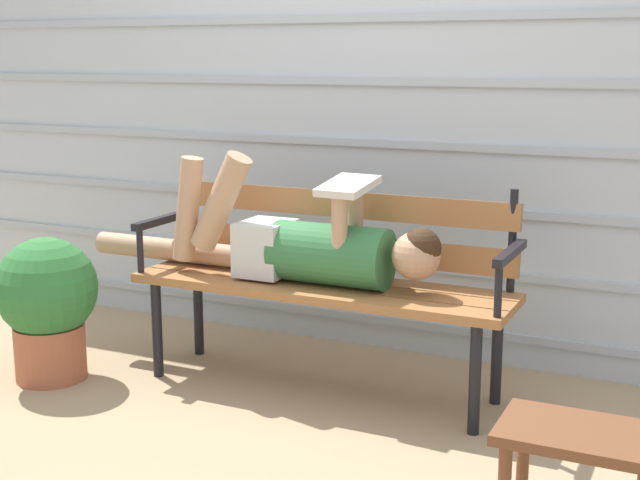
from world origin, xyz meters
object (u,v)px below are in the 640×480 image
park_bench (327,270)px  footstool (580,457)px  potted_plant (47,301)px  reclining_person (299,244)px

park_bench → footstool: size_ratio=3.67×
footstool → park_bench: bearing=141.8°
park_bench → potted_plant: size_ratio=2.57×
potted_plant → park_bench: bearing=21.9°
park_bench → footstool: park_bench is taller
park_bench → footstool: 1.51m
park_bench → potted_plant: park_bench is taller
reclining_person → footstool: 1.57m
reclining_person → footstool: (1.28, -0.86, -0.30)m
park_bench → potted_plant: 1.20m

